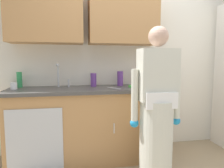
% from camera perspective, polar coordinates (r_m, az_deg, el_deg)
% --- Properties ---
extents(kitchen_wall_with_uppers, '(4.80, 0.44, 2.70)m').
position_cam_1_polar(kitchen_wall_with_uppers, '(2.95, 0.73, 10.22)').
color(kitchen_wall_with_uppers, silver).
rests_on(kitchen_wall_with_uppers, ground).
extents(counter_cabinet, '(1.90, 0.62, 0.90)m').
position_cam_1_polar(counter_cabinet, '(2.72, -6.81, -11.37)').
color(counter_cabinet, '#B27F4C').
rests_on(counter_cabinet, ground).
extents(countertop, '(1.96, 0.66, 0.04)m').
position_cam_1_polar(countertop, '(2.62, -6.88, -1.51)').
color(countertop, '#474442').
rests_on(countertop, counter_cabinet).
extents(sink, '(0.50, 0.36, 0.35)m').
position_cam_1_polar(sink, '(2.63, -13.99, -1.52)').
color(sink, '#B7BABF').
rests_on(sink, counter_cabinet).
extents(person_at_sink, '(0.55, 0.34, 1.62)m').
position_cam_1_polar(person_at_sink, '(2.18, 12.27, -9.34)').
color(person_at_sink, white).
rests_on(person_at_sink, ground).
extents(bottle_cleaner_spray, '(0.07, 0.07, 0.20)m').
position_cam_1_polar(bottle_cleaner_spray, '(2.88, -24.36, 1.08)').
color(bottle_cleaner_spray, '#2D8C4C').
rests_on(bottle_cleaner_spray, countertop).
extents(bottle_water_short, '(0.07, 0.07, 0.20)m').
position_cam_1_polar(bottle_water_short, '(2.95, 7.95, 1.70)').
color(bottle_water_short, '#E05933').
rests_on(bottle_water_short, countertop).
extents(bottle_soap, '(0.08, 0.08, 0.20)m').
position_cam_1_polar(bottle_soap, '(2.84, 2.28, 1.56)').
color(bottle_soap, '#66388C').
rests_on(bottle_soap, countertop).
extents(bottle_water_tall, '(0.08, 0.08, 0.18)m').
position_cam_1_polar(bottle_water_tall, '(2.76, -5.18, 1.18)').
color(bottle_water_tall, '#66388C').
rests_on(bottle_water_tall, countertop).
extents(cup_by_sink, '(0.08, 0.08, 0.08)m').
position_cam_1_polar(cup_by_sink, '(2.73, -25.64, -0.48)').
color(cup_by_sink, white).
rests_on(cup_by_sink, countertop).
extents(knife_on_counter, '(0.14, 0.22, 0.01)m').
position_cam_1_polar(knife_on_counter, '(2.57, 0.53, -1.10)').
color(knife_on_counter, silver).
rests_on(knife_on_counter, countertop).
extents(sponge, '(0.11, 0.07, 0.03)m').
position_cam_1_polar(sponge, '(2.67, 5.88, -0.59)').
color(sponge, '#4CBF4C').
rests_on(sponge, countertop).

